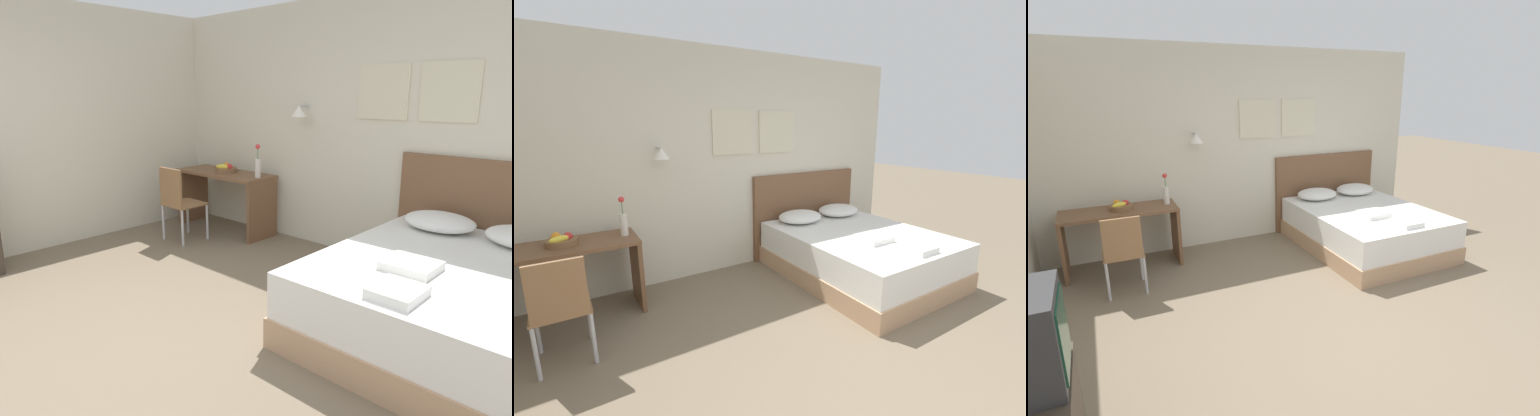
% 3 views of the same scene
% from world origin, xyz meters
% --- Properties ---
extents(ground_plane, '(24.00, 24.00, 0.00)m').
position_xyz_m(ground_plane, '(0.00, 0.00, 0.00)').
color(ground_plane, '#756651').
extents(wall_back, '(5.78, 0.31, 2.65)m').
position_xyz_m(wall_back, '(0.01, 2.90, 1.33)').
color(wall_back, beige).
rests_on(wall_back, ground_plane).
extents(bed, '(1.58, 2.03, 0.55)m').
position_xyz_m(bed, '(1.47, 1.80, 0.27)').
color(bed, tan).
rests_on(bed, ground_plane).
extents(headboard, '(1.70, 0.06, 1.15)m').
position_xyz_m(headboard, '(1.47, 2.84, 0.57)').
color(headboard, brown).
rests_on(headboard, ground_plane).
extents(pillow_left, '(0.59, 0.48, 0.15)m').
position_xyz_m(pillow_left, '(1.13, 2.52, 0.62)').
color(pillow_left, white).
rests_on(pillow_left, bed).
extents(pillow_right, '(0.59, 0.48, 0.15)m').
position_xyz_m(pillow_right, '(1.80, 2.52, 0.62)').
color(pillow_right, white).
rests_on(pillow_right, bed).
extents(folded_towel_near_foot, '(0.34, 0.31, 0.06)m').
position_xyz_m(folded_towel_near_foot, '(1.36, 1.50, 0.58)').
color(folded_towel_near_foot, white).
rests_on(folded_towel_near_foot, bed).
extents(folded_towel_mid_bed, '(0.28, 0.31, 0.06)m').
position_xyz_m(folded_towel_mid_bed, '(1.49, 1.05, 0.58)').
color(folded_towel_mid_bed, white).
rests_on(folded_towel_mid_bed, bed).
extents(desk, '(1.30, 0.53, 0.74)m').
position_xyz_m(desk, '(-1.55, 2.53, 0.52)').
color(desk, brown).
rests_on(desk, ground_plane).
extents(desk_chair, '(0.40, 0.40, 0.87)m').
position_xyz_m(desk_chair, '(-1.60, 1.82, 0.51)').
color(desk_chair, '#8E6642').
rests_on(desk_chair, ground_plane).
extents(fruit_bowl, '(0.27, 0.27, 0.11)m').
position_xyz_m(fruit_bowl, '(-1.53, 2.53, 0.78)').
color(fruit_bowl, brown).
rests_on(fruit_bowl, desk).
extents(flower_vase, '(0.07, 0.07, 0.38)m').
position_xyz_m(flower_vase, '(-1.00, 2.54, 0.88)').
color(flower_vase, silver).
rests_on(flower_vase, desk).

